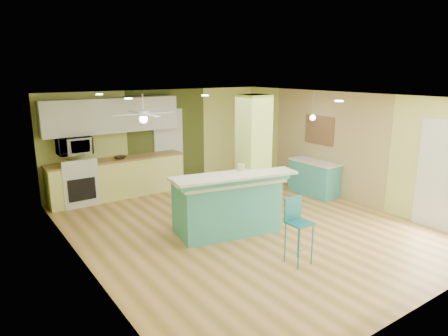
{
  "coord_description": "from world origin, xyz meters",
  "views": [
    {
      "loc": [
        -4.49,
        -5.81,
        2.97
      ],
      "look_at": [
        -0.16,
        0.4,
        1.11
      ],
      "focal_mm": 32.0,
      "sensor_mm": 36.0,
      "label": 1
    }
  ],
  "objects_px": {
    "peninsula": "(227,203)",
    "side_counter": "(314,178)",
    "canister": "(241,168)",
    "fruit_bowl": "(120,158)",
    "bar_stool": "(296,220)"
  },
  "relations": [
    {
      "from": "peninsula",
      "to": "side_counter",
      "type": "xyz_separation_m",
      "value": [
        3.1,
        0.69,
        -0.14
      ]
    },
    {
      "from": "canister",
      "to": "fruit_bowl",
      "type": "bearing_deg",
      "value": 114.55
    },
    {
      "from": "side_counter",
      "to": "canister",
      "type": "distance_m",
      "value": 2.74
    },
    {
      "from": "peninsula",
      "to": "side_counter",
      "type": "bearing_deg",
      "value": 23.48
    },
    {
      "from": "bar_stool",
      "to": "side_counter",
      "type": "xyz_separation_m",
      "value": [
        2.93,
        2.33,
        -0.29
      ]
    },
    {
      "from": "fruit_bowl",
      "to": "side_counter",
      "type": "bearing_deg",
      "value": -31.95
    },
    {
      "from": "bar_stool",
      "to": "fruit_bowl",
      "type": "bearing_deg",
      "value": 101.57
    },
    {
      "from": "peninsula",
      "to": "bar_stool",
      "type": "xyz_separation_m",
      "value": [
        0.17,
        -1.64,
        0.16
      ]
    },
    {
      "from": "side_counter",
      "to": "fruit_bowl",
      "type": "distance_m",
      "value": 4.69
    },
    {
      "from": "peninsula",
      "to": "side_counter",
      "type": "height_order",
      "value": "peninsula"
    },
    {
      "from": "side_counter",
      "to": "fruit_bowl",
      "type": "height_order",
      "value": "fruit_bowl"
    },
    {
      "from": "peninsula",
      "to": "fruit_bowl",
      "type": "xyz_separation_m",
      "value": [
        -0.86,
        3.16,
        0.42
      ]
    },
    {
      "from": "peninsula",
      "to": "canister",
      "type": "xyz_separation_m",
      "value": [
        0.49,
        0.22,
        0.56
      ]
    },
    {
      "from": "peninsula",
      "to": "canister",
      "type": "height_order",
      "value": "same"
    },
    {
      "from": "side_counter",
      "to": "fruit_bowl",
      "type": "xyz_separation_m",
      "value": [
        -3.95,
        2.47,
        0.56
      ]
    }
  ]
}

